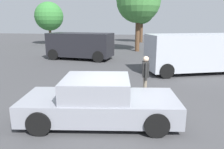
{
  "coord_description": "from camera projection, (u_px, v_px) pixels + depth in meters",
  "views": [
    {
      "loc": [
        0.98,
        -5.87,
        2.83
      ],
      "look_at": [
        -0.36,
        1.84,
        0.9
      ],
      "focal_mm": 35.05,
      "sensor_mm": 36.0,
      "label": 1
    }
  ],
  "objects": [
    {
      "name": "ground_plane",
      "position": [
        113.0,
        119.0,
        6.46
      ],
      "size": [
        80.0,
        80.0,
        0.0
      ],
      "primitive_type": "plane",
      "color": "#424244"
    },
    {
      "name": "suv_dark",
      "position": [
        80.0,
        45.0,
        16.34
      ],
      "size": [
        4.92,
        2.63,
        1.94
      ],
      "rotation": [
        0.0,
        0.0,
        3.03
      ],
      "color": "black",
      "rests_on": "ground_plane"
    },
    {
      "name": "pedestrian",
      "position": [
        145.0,
        73.0,
        8.2
      ],
      "size": [
        0.27,
        0.57,
        1.56
      ],
      "rotation": [
        0.0,
        0.0,
        0.08
      ],
      "color": "gray",
      "rests_on": "ground_plane"
    },
    {
      "name": "tree_back_left",
      "position": [
        49.0,
        16.0,
        26.01
      ],
      "size": [
        3.37,
        3.37,
        5.02
      ],
      "color": "brown",
      "rests_on": "ground_plane"
    },
    {
      "name": "tree_far_right",
      "position": [
        138.0,
        1.0,
        19.75
      ],
      "size": [
        4.03,
        4.03,
        6.62
      ],
      "color": "brown",
      "rests_on": "ground_plane"
    },
    {
      "name": "van_white",
      "position": [
        196.0,
        52.0,
        11.99
      ],
      "size": [
        5.64,
        3.62,
        2.12
      ],
      "rotation": [
        0.0,
        0.0,
        0.34
      ],
      "color": "#B2B7C1",
      "rests_on": "ground_plane"
    },
    {
      "name": "sedan_foreground",
      "position": [
        99.0,
        102.0,
        6.22
      ],
      "size": [
        4.56,
        2.39,
        1.29
      ],
      "rotation": [
        0.0,
        0.0,
        0.14
      ],
      "color": "gray",
      "rests_on": "ground_plane"
    },
    {
      "name": "tree_back_right",
      "position": [
        142.0,
        12.0,
        28.31
      ],
      "size": [
        3.18,
        3.18,
        5.58
      ],
      "color": "brown",
      "rests_on": "ground_plane"
    }
  ]
}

